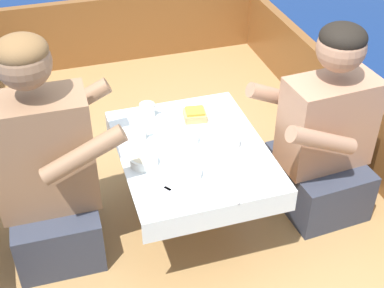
{
  "coord_description": "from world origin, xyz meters",
  "views": [
    {
      "loc": [
        -0.54,
        -1.81,
        2.1
      ],
      "look_at": [
        0.0,
        -0.05,
        0.73
      ],
      "focal_mm": 50.0,
      "sensor_mm": 36.0,
      "label": 1
    }
  ],
  "objects": [
    {
      "name": "bowl_starboard_near",
      "position": [
        0.14,
        -0.07,
        0.73
      ],
      "size": [
        0.14,
        0.14,
        0.04
      ],
      "color": "silver",
      "rests_on": "cockpit_table"
    },
    {
      "name": "gunwale_starboard",
      "position": [
        0.99,
        0.0,
        0.49
      ],
      "size": [
        0.06,
        3.4,
        0.41
      ],
      "primitive_type": "cube",
      "color": "brown",
      "rests_on": "boat_deck"
    },
    {
      "name": "boat_deck",
      "position": [
        0.0,
        0.0,
        0.14
      ],
      "size": [
        2.04,
        3.4,
        0.28
      ],
      "primitive_type": "cube",
      "color": "#A87F4C",
      "rests_on": "ground_plane"
    },
    {
      "name": "utensil_fork_port",
      "position": [
        -0.14,
        -0.32,
        0.71
      ],
      "size": [
        0.11,
        0.15,
        0.0
      ],
      "rotation": [
        0.0,
        0.0,
        2.16
      ],
      "color": "silver",
      "rests_on": "cockpit_table"
    },
    {
      "name": "bowl_center_far",
      "position": [
        -0.22,
        -0.1,
        0.73
      ],
      "size": [
        0.12,
        0.12,
        0.04
      ],
      "color": "silver",
      "rests_on": "cockpit_table"
    },
    {
      "name": "person_starboard",
      "position": [
        0.61,
        -0.1,
        0.66
      ],
      "size": [
        0.54,
        0.47,
        0.94
      ],
      "rotation": [
        0.0,
        0.0,
        3.21
      ],
      "color": "#333847",
      "rests_on": "boat_deck"
    },
    {
      "name": "plate_sandwich",
      "position": [
        0.08,
        0.15,
        0.71
      ],
      "size": [
        0.19,
        0.19,
        0.01
      ],
      "color": "silver",
      "rests_on": "cockpit_table"
    },
    {
      "name": "bowl_port_near",
      "position": [
        -0.01,
        0.0,
        0.73
      ],
      "size": [
        0.11,
        0.11,
        0.04
      ],
      "color": "silver",
      "rests_on": "cockpit_table"
    },
    {
      "name": "utensil_knife_starboard",
      "position": [
        0.24,
        -0.17,
        0.71
      ],
      "size": [
        0.08,
        0.16,
        0.0
      ],
      "rotation": [
        0.0,
        0.0,
        1.18
      ],
      "color": "silver",
      "rests_on": "cockpit_table"
    },
    {
      "name": "utensil_spoon_port",
      "position": [
        -0.25,
        -0.24,
        0.71
      ],
      "size": [
        0.1,
        0.15,
        0.01
      ],
      "rotation": [
        0.0,
        0.0,
        2.12
      ],
      "color": "silver",
      "rests_on": "cockpit_table"
    },
    {
      "name": "coffee_cup_port",
      "position": [
        -0.21,
        0.09,
        0.74
      ],
      "size": [
        0.1,
        0.07,
        0.05
      ],
      "color": "silver",
      "rests_on": "cockpit_table"
    },
    {
      "name": "cockpit_table",
      "position": [
        0.0,
        -0.05,
        0.66
      ],
      "size": [
        0.63,
        0.78,
        0.43
      ],
      "color": "#B2B2B7",
      "rests_on": "boat_deck"
    },
    {
      "name": "ground_plane",
      "position": [
        0.0,
        0.0,
        0.0
      ],
      "size": [
        60.0,
        60.0,
        0.0
      ],
      "primitive_type": "plane",
      "color": "navy"
    },
    {
      "name": "coffee_cup_starboard",
      "position": [
        -0.13,
        0.25,
        0.74
      ],
      "size": [
        0.1,
        0.07,
        0.06
      ],
      "color": "silver",
      "rests_on": "cockpit_table"
    },
    {
      "name": "utensil_spoon_starboard",
      "position": [
        0.24,
        0.07,
        0.71
      ],
      "size": [
        0.04,
        0.17,
        0.01
      ],
      "rotation": [
        0.0,
        0.0,
        1.65
      ],
      "color": "silver",
      "rests_on": "cockpit_table"
    },
    {
      "name": "sandwich",
      "position": [
        0.08,
        0.15,
        0.74
      ],
      "size": [
        0.11,
        0.11,
        0.05
      ],
      "rotation": [
        0.0,
        0.0,
        -0.15
      ],
      "color": "tan",
      "rests_on": "plate_sandwich"
    },
    {
      "name": "person_port",
      "position": [
        -0.61,
        -0.02,
        0.7
      ],
      "size": [
        0.53,
        0.45,
        1.03
      ],
      "rotation": [
        0.0,
        0.0,
        -0.02
      ],
      "color": "#333847",
      "rests_on": "boat_deck"
    },
    {
      "name": "utensil_spoon_center",
      "position": [
        0.16,
        -0.38,
        0.71
      ],
      "size": [
        0.15,
        0.1,
        0.01
      ],
      "rotation": [
        0.0,
        0.0,
        0.54
      ],
      "color": "silver",
      "rests_on": "cockpit_table"
    },
    {
      "name": "bowl_port_far",
      "position": [
        -0.08,
        -0.22,
        0.73
      ],
      "size": [
        0.13,
        0.13,
        0.04
      ],
      "color": "silver",
      "rests_on": "cockpit_table"
    },
    {
      "name": "bow_coaming",
      "position": [
        0.0,
        1.67,
        0.52
      ],
      "size": [
        1.92,
        0.06,
        0.47
      ],
      "primitive_type": "cube",
      "color": "brown",
      "rests_on": "boat_deck"
    },
    {
      "name": "plate_bread",
      "position": [
        0.12,
        -0.27,
        0.71
      ],
      "size": [
        0.18,
        0.18,
        0.01
      ],
      "color": "silver",
      "rests_on": "cockpit_table"
    }
  ]
}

